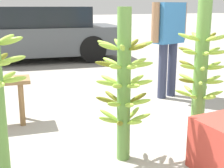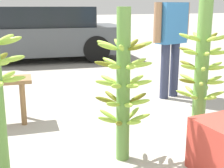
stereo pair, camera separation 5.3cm
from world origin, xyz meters
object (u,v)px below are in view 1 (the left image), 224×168
object	(u,v)px
banana_stalk_center	(124,85)
parked_car	(35,34)
vendor_person	(169,32)
banana_stalk_right	(201,64)

from	to	relation	value
banana_stalk_center	parked_car	distance (m)	5.55
vendor_person	parked_car	distance (m)	4.24
banana_stalk_center	vendor_person	world-z (taller)	vendor_person
banana_stalk_right	vendor_person	xyz separation A→B (m)	(0.58, 1.31, 0.18)
banana_stalk_right	parked_car	distance (m)	5.45
vendor_person	parked_car	bearing A→B (deg)	-88.74
banana_stalk_center	banana_stalk_right	world-z (taller)	banana_stalk_right
banana_stalk_right	parked_car	bearing A→B (deg)	93.86
parked_car	banana_stalk_center	bearing A→B (deg)	-175.26
banana_stalk_center	parked_car	bearing A→B (deg)	84.51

